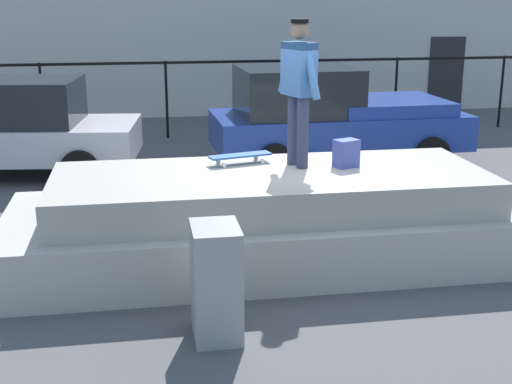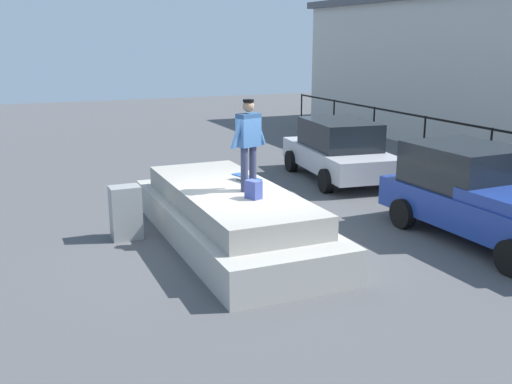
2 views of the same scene
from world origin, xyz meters
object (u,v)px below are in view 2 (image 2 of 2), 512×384
object	(u,v)px
skateboard	(247,177)
car_blue_pickup_mid	(486,196)
skateboarder	(248,138)
utility_box	(126,213)
backpack	(253,190)
car_silver_sedan_near	(339,150)

from	to	relation	value
skateboard	car_blue_pickup_mid	xyz separation A→B (m)	(2.32, 4.21, -0.27)
skateboarder	skateboard	xyz separation A→B (m)	(-0.68, 0.24, -0.93)
utility_box	backpack	bearing A→B (deg)	47.74
skateboarder	car_blue_pickup_mid	xyz separation A→B (m)	(1.65, 4.45, -1.20)
skateboard	backpack	distance (m)	1.31
car_silver_sedan_near	skateboarder	bearing A→B (deg)	-47.53
utility_box	car_blue_pickup_mid	bearing A→B (deg)	66.20
backpack	car_silver_sedan_near	world-z (taller)	car_silver_sedan_near
skateboarder	skateboard	world-z (taller)	skateboarder
backpack	car_silver_sedan_near	distance (m)	6.67
car_silver_sedan_near	car_blue_pickup_mid	distance (m)	5.80
skateboarder	utility_box	bearing A→B (deg)	-120.13
skateboarder	utility_box	world-z (taller)	skateboarder
skateboarder	utility_box	distance (m)	2.96
skateboarder	car_silver_sedan_near	xyz separation A→B (m)	(-4.15, 4.54, -1.25)
backpack	utility_box	xyz separation A→B (m)	(-1.84, -2.03, -0.70)
skateboard	backpack	size ratio (longest dim) A/B	2.40
skateboard	backpack	world-z (taller)	backpack
skateboard	utility_box	xyz separation A→B (m)	(-0.58, -2.41, -0.63)
car_silver_sedan_near	car_blue_pickup_mid	xyz separation A→B (m)	(5.80, -0.09, 0.05)
skateboarder	utility_box	xyz separation A→B (m)	(-1.26, -2.17, -1.56)
car_blue_pickup_mid	utility_box	world-z (taller)	car_blue_pickup_mid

